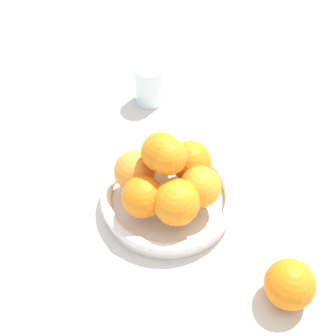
{
  "coord_description": "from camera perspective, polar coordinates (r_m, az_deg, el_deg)",
  "views": [
    {
      "loc": [
        0.25,
        0.47,
        0.7
      ],
      "look_at": [
        0.0,
        0.0,
        0.1
      ],
      "focal_mm": 50.0,
      "sensor_mm": 36.0,
      "label": 1
    }
  ],
  "objects": [
    {
      "name": "orange_pile",
      "position": [
        0.81,
        -0.1,
        -0.88
      ],
      "size": [
        0.19,
        0.19,
        0.13
      ],
      "color": "orange",
      "rests_on": "fruit_bowl"
    },
    {
      "name": "stray_orange",
      "position": [
        0.77,
        14.62,
        -13.56
      ],
      "size": [
        0.08,
        0.08,
        0.08
      ],
      "primitive_type": "sphere",
      "color": "orange",
      "rests_on": "ground_plane"
    },
    {
      "name": "ground_plane",
      "position": [
        0.88,
        0.0,
        -4.47
      ],
      "size": [
        4.0,
        4.0,
        0.0
      ],
      "primitive_type": "plane",
      "color": "beige"
    },
    {
      "name": "drinking_glass",
      "position": [
        1.06,
        -2.28,
        10.17
      ],
      "size": [
        0.07,
        0.07,
        0.09
      ],
      "primitive_type": "cylinder",
      "color": "silver",
      "rests_on": "ground_plane"
    },
    {
      "name": "fruit_bowl",
      "position": [
        0.86,
        0.0,
        -3.68
      ],
      "size": [
        0.25,
        0.25,
        0.04
      ],
      "color": "silver",
      "rests_on": "ground_plane"
    }
  ]
}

